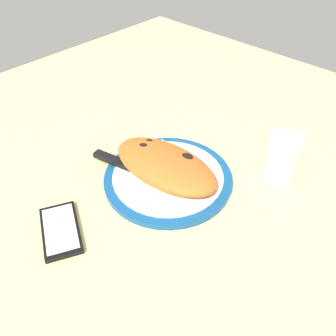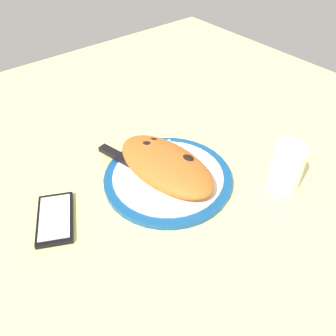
% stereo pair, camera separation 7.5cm
% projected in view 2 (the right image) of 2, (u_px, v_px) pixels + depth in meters
% --- Properties ---
extents(ground_plane, '(1.50, 1.50, 0.03)m').
position_uv_depth(ground_plane, '(168.00, 185.00, 0.78)').
color(ground_plane, '#E5D684').
extents(plate, '(0.28, 0.28, 0.02)m').
position_uv_depth(plate, '(168.00, 178.00, 0.77)').
color(plate, navy).
rests_on(plate, ground_plane).
extents(calzone, '(0.26, 0.15, 0.05)m').
position_uv_depth(calzone, '(165.00, 165.00, 0.75)').
color(calzone, '#C16023').
rests_on(calzone, plate).
extents(fork, '(0.18, 0.05, 0.00)m').
position_uv_depth(fork, '(180.00, 157.00, 0.80)').
color(fork, silver).
rests_on(fork, plate).
extents(knife, '(0.24, 0.07, 0.01)m').
position_uv_depth(knife, '(128.00, 162.00, 0.79)').
color(knife, silver).
rests_on(knife, plate).
extents(smartphone, '(0.14, 0.12, 0.01)m').
position_uv_depth(smartphone, '(55.00, 218.00, 0.68)').
color(smartphone, black).
rests_on(smartphone, ground_plane).
extents(water_glass, '(0.07, 0.07, 0.10)m').
position_uv_depth(water_glass, '(285.00, 169.00, 0.73)').
color(water_glass, silver).
rests_on(water_glass, ground_plane).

